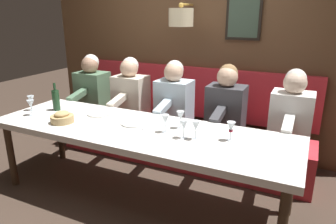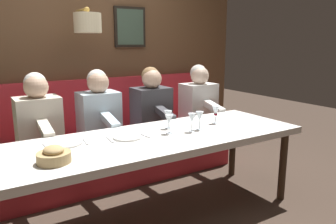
{
  "view_description": "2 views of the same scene",
  "coord_description": "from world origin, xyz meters",
  "px_view_note": "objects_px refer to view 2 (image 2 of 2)",
  "views": [
    {
      "loc": [
        -2.3,
        -1.4,
        1.76
      ],
      "look_at": [
        0.05,
        -0.28,
        0.92
      ],
      "focal_mm": 33.25,
      "sensor_mm": 36.0,
      "label": 1
    },
    {
      "loc": [
        -2.29,
        1.18,
        1.52
      ],
      "look_at": [
        0.05,
        -0.28,
        0.92
      ],
      "focal_mm": 35.02,
      "sensor_mm": 36.0,
      "label": 2
    }
  ],
  "objects_px": {
    "wine_glass_6": "(192,119)",
    "bread_bowl": "(54,156)",
    "diner_nearest": "(199,99)",
    "diner_near": "(152,105)",
    "wine_glass_5": "(200,117)",
    "wine_glass_0": "(169,120)",
    "dining_table": "(142,145)",
    "diner_middle": "(99,111)",
    "diner_far": "(38,118)",
    "wine_glass_4": "(216,112)",
    "wine_glass_1": "(168,116)"
  },
  "relations": [
    {
      "from": "diner_near",
      "to": "diner_middle",
      "type": "relative_size",
      "value": 1.0
    },
    {
      "from": "wine_glass_5",
      "to": "diner_nearest",
      "type": "bearing_deg",
      "value": -36.79
    },
    {
      "from": "diner_middle",
      "to": "bread_bowl",
      "type": "bearing_deg",
      "value": 146.63
    },
    {
      "from": "wine_glass_1",
      "to": "wine_glass_5",
      "type": "bearing_deg",
      "value": -130.41
    },
    {
      "from": "diner_middle",
      "to": "bread_bowl",
      "type": "xyz_separation_m",
      "value": [
        -1.06,
        0.7,
        -0.03
      ]
    },
    {
      "from": "diner_nearest",
      "to": "diner_middle",
      "type": "relative_size",
      "value": 1.0
    },
    {
      "from": "wine_glass_1",
      "to": "dining_table",
      "type": "bearing_deg",
      "value": 115.01
    },
    {
      "from": "wine_glass_1",
      "to": "wine_glass_6",
      "type": "relative_size",
      "value": 1.0
    },
    {
      "from": "diner_far",
      "to": "wine_glass_0",
      "type": "distance_m",
      "value": 1.25
    },
    {
      "from": "bread_bowl",
      "to": "diner_nearest",
      "type": "bearing_deg",
      "value": -61.82
    },
    {
      "from": "wine_glass_4",
      "to": "wine_glass_5",
      "type": "relative_size",
      "value": 1.0
    },
    {
      "from": "wine_glass_6",
      "to": "wine_glass_0",
      "type": "bearing_deg",
      "value": 74.05
    },
    {
      "from": "diner_middle",
      "to": "wine_glass_6",
      "type": "bearing_deg",
      "value": -151.07
    },
    {
      "from": "diner_near",
      "to": "wine_glass_4",
      "type": "height_order",
      "value": "diner_near"
    },
    {
      "from": "wine_glass_1",
      "to": "wine_glass_4",
      "type": "height_order",
      "value": "same"
    },
    {
      "from": "diner_middle",
      "to": "wine_glass_0",
      "type": "distance_m",
      "value": 0.92
    },
    {
      "from": "diner_middle",
      "to": "diner_nearest",
      "type": "bearing_deg",
      "value": -90.0
    },
    {
      "from": "wine_glass_4",
      "to": "diner_far",
      "type": "bearing_deg",
      "value": 61.38
    },
    {
      "from": "wine_glass_5",
      "to": "wine_glass_4",
      "type": "bearing_deg",
      "value": -69.79
    },
    {
      "from": "wine_glass_1",
      "to": "wine_glass_0",
      "type": "bearing_deg",
      "value": 151.33
    },
    {
      "from": "diner_nearest",
      "to": "wine_glass_4",
      "type": "xyz_separation_m",
      "value": [
        -0.8,
        0.4,
        0.04
      ]
    },
    {
      "from": "diner_near",
      "to": "wine_glass_5",
      "type": "height_order",
      "value": "diner_near"
    },
    {
      "from": "diner_nearest",
      "to": "wine_glass_6",
      "type": "height_order",
      "value": "diner_nearest"
    },
    {
      "from": "diner_nearest",
      "to": "diner_far",
      "type": "height_order",
      "value": "same"
    },
    {
      "from": "diner_nearest",
      "to": "diner_middle",
      "type": "distance_m",
      "value": 1.28
    },
    {
      "from": "wine_glass_4",
      "to": "wine_glass_6",
      "type": "height_order",
      "value": "same"
    },
    {
      "from": "diner_far",
      "to": "dining_table",
      "type": "bearing_deg",
      "value": -144.35
    },
    {
      "from": "diner_near",
      "to": "diner_far",
      "type": "relative_size",
      "value": 1.0
    },
    {
      "from": "dining_table",
      "to": "wine_glass_1",
      "type": "height_order",
      "value": "wine_glass_1"
    },
    {
      "from": "diner_nearest",
      "to": "bread_bowl",
      "type": "bearing_deg",
      "value": 118.18
    },
    {
      "from": "diner_far",
      "to": "bread_bowl",
      "type": "distance_m",
      "value": 1.07
    },
    {
      "from": "wine_glass_0",
      "to": "wine_glass_4",
      "type": "distance_m",
      "value": 0.57
    },
    {
      "from": "diner_middle",
      "to": "dining_table",
      "type": "bearing_deg",
      "value": -177.4
    },
    {
      "from": "wine_glass_0",
      "to": "diner_nearest",
      "type": "bearing_deg",
      "value": -48.33
    },
    {
      "from": "diner_middle",
      "to": "diner_far",
      "type": "xyz_separation_m",
      "value": [
        0.0,
        0.59,
        0.0
      ]
    },
    {
      "from": "diner_far",
      "to": "wine_glass_6",
      "type": "xyz_separation_m",
      "value": [
        -0.92,
        -1.1,
        0.04
      ]
    },
    {
      "from": "wine_glass_0",
      "to": "wine_glass_4",
      "type": "relative_size",
      "value": 1.0
    },
    {
      "from": "diner_near",
      "to": "wine_glass_5",
      "type": "bearing_deg",
      "value": 179.32
    },
    {
      "from": "wine_glass_0",
      "to": "wine_glass_5",
      "type": "relative_size",
      "value": 1.0
    },
    {
      "from": "dining_table",
      "to": "wine_glass_0",
      "type": "relative_size",
      "value": 17.53
    },
    {
      "from": "bread_bowl",
      "to": "wine_glass_0",
      "type": "bearing_deg",
      "value": -79.02
    },
    {
      "from": "diner_near",
      "to": "wine_glass_4",
      "type": "xyz_separation_m",
      "value": [
        -0.8,
        -0.26,
        0.04
      ]
    },
    {
      "from": "wine_glass_0",
      "to": "wine_glass_6",
      "type": "distance_m",
      "value": 0.21
    },
    {
      "from": "diner_middle",
      "to": "wine_glass_0",
      "type": "xyz_separation_m",
      "value": [
        -0.87,
        -0.31,
        0.04
      ]
    },
    {
      "from": "wine_glass_5",
      "to": "dining_table",
      "type": "bearing_deg",
      "value": 87.9
    },
    {
      "from": "diner_nearest",
      "to": "diner_far",
      "type": "distance_m",
      "value": 1.88
    },
    {
      "from": "dining_table",
      "to": "diner_nearest",
      "type": "relative_size",
      "value": 3.63
    },
    {
      "from": "dining_table",
      "to": "diner_near",
      "type": "bearing_deg",
      "value": -33.31
    },
    {
      "from": "dining_table",
      "to": "diner_far",
      "type": "distance_m",
      "value": 1.09
    },
    {
      "from": "wine_glass_6",
      "to": "bread_bowl",
      "type": "relative_size",
      "value": 0.75
    }
  ]
}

